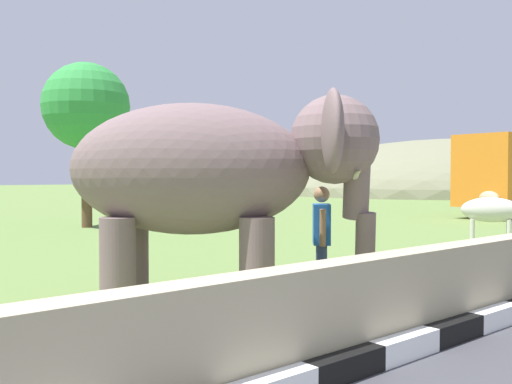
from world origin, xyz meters
TOP-DOWN VIEW (x-y plane):
  - barrier_parapet at (2.00, 3.72)m, footprint 28.00×0.36m
  - elephant at (2.51, 6.09)m, footprint 3.91×3.73m
  - person_handler at (4.12, 5.78)m, footprint 0.52×0.54m
  - cow_near at (12.72, 7.61)m, footprint 1.28×1.86m
  - cow_mid at (20.11, 11.65)m, footprint 1.35×1.82m
  - tree_distant at (6.55, 19.12)m, footprint 3.00×3.00m
  - hill_east at (55.00, 32.48)m, footprint 45.55×36.44m

SIDE VIEW (x-z plane):
  - hill_east at x=55.00m, z-range -5.63..5.63m
  - barrier_parapet at x=2.00m, z-range 0.00..1.00m
  - cow_near at x=12.72m, z-range 0.26..1.48m
  - cow_mid at x=20.11m, z-range 0.26..1.48m
  - person_handler at x=4.12m, z-range 0.10..1.75m
  - elephant at x=2.51m, z-range 0.43..3.29m
  - tree_distant at x=6.55m, z-range 1.32..7.02m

